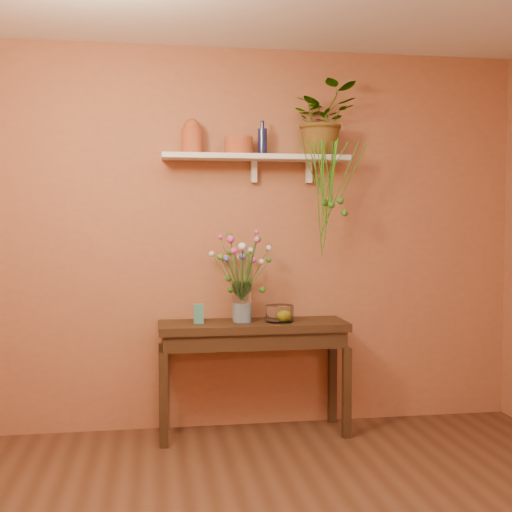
# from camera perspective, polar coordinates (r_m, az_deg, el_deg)

# --- Properties ---
(room) EXTENTS (4.04, 4.04, 2.70)m
(room) POSITION_cam_1_polar(r_m,az_deg,el_deg) (2.75, 5.04, 0.41)
(room) COLOR #54321F
(room) RESTS_ON ground
(sideboard) EXTENTS (1.29, 0.41, 0.78)m
(sideboard) POSITION_cam_1_polar(r_m,az_deg,el_deg) (4.57, -0.25, -7.15)
(sideboard) COLOR #3B2513
(sideboard) RESTS_ON ground
(wall_shelf) EXTENTS (1.30, 0.24, 0.19)m
(wall_shelf) POSITION_cam_1_polar(r_m,az_deg,el_deg) (4.62, 0.11, 8.48)
(wall_shelf) COLOR white
(wall_shelf) RESTS_ON room
(terracotta_jug) EXTENTS (0.18, 0.18, 0.24)m
(terracotta_jug) POSITION_cam_1_polar(r_m,az_deg,el_deg) (4.61, -5.57, 10.21)
(terracotta_jug) COLOR #A94824
(terracotta_jug) RESTS_ON wall_shelf
(terracotta_pot) EXTENTS (0.21, 0.21, 0.12)m
(terracotta_pot) POSITION_cam_1_polar(r_m,az_deg,el_deg) (4.60, -1.53, 9.54)
(terracotta_pot) COLOR #A94824
(terracotta_pot) RESTS_ON wall_shelf
(blue_bottle) EXTENTS (0.08, 0.08, 0.24)m
(blue_bottle) POSITION_cam_1_polar(r_m,az_deg,el_deg) (4.64, 0.56, 9.93)
(blue_bottle) COLOR #151840
(blue_bottle) RESTS_ON wall_shelf
(spider_plant) EXTENTS (0.50, 0.44, 0.50)m
(spider_plant) POSITION_cam_1_polar(r_m,az_deg,el_deg) (4.74, 5.79, 11.67)
(spider_plant) COLOR #326D1D
(spider_plant) RESTS_ON wall_shelf
(plant_fronds) EXTENTS (0.49, 0.31, 0.79)m
(plant_fronds) POSITION_cam_1_polar(r_m,az_deg,el_deg) (4.54, 6.54, 5.50)
(plant_fronds) COLOR #326D1D
(plant_fronds) RESTS_ON wall_shelf
(glass_vase) EXTENTS (0.13, 0.13, 0.28)m
(glass_vase) POSITION_cam_1_polar(r_m,az_deg,el_deg) (4.53, -1.21, -4.26)
(glass_vase) COLOR white
(glass_vase) RESTS_ON sideboard
(bouquet) EXTENTS (0.42, 0.57, 0.48)m
(bouquet) POSITION_cam_1_polar(r_m,az_deg,el_deg) (4.51, -1.29, -0.30)
(bouquet) COLOR #386B28
(bouquet) RESTS_ON glass_vase
(glass_bowl) EXTENTS (0.19, 0.19, 0.11)m
(glass_bowl) POSITION_cam_1_polar(r_m,az_deg,el_deg) (4.55, 2.07, -5.06)
(glass_bowl) COLOR white
(glass_bowl) RESTS_ON sideboard
(lemon) EXTENTS (0.08, 0.08, 0.08)m
(lemon) POSITION_cam_1_polar(r_m,az_deg,el_deg) (4.54, 2.36, -5.18)
(lemon) COLOR yellow
(lemon) RESTS_ON glass_bowl
(carton) EXTENTS (0.07, 0.05, 0.13)m
(carton) POSITION_cam_1_polar(r_m,az_deg,el_deg) (4.49, -5.00, -5.01)
(carton) COLOR teal
(carton) RESTS_ON sideboard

